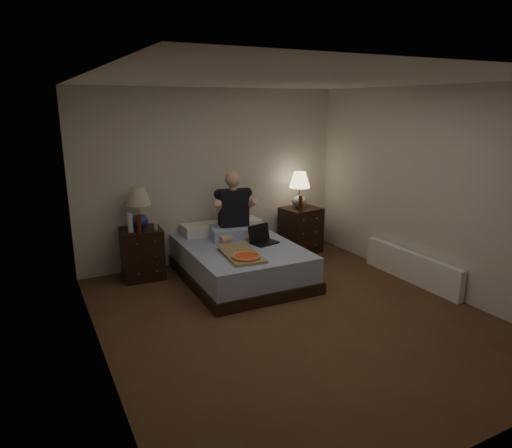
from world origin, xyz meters
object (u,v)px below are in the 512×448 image
nightstand_left (142,253)px  beer_bottle_left (139,223)px  radiator (411,267)px  nightstand_right (301,230)px  bed (240,262)px  lamp_left (139,208)px  laptop (265,235)px  lamp_right (299,190)px  water_bottle (130,223)px  beer_bottle_right (300,203)px  person (234,205)px  soda_can (155,227)px  pizza_box (246,257)px

nightstand_left → beer_bottle_left: 0.48m
radiator → nightstand_right: bearing=109.4°
bed → lamp_left: (-1.15, 0.68, 0.73)m
nightstand_right → laptop: bearing=-152.9°
lamp_right → nightstand_left: bearing=-179.8°
water_bottle → beer_bottle_left: bearing=-24.3°
beer_bottle_right → laptop: (-0.91, -0.54, -0.24)m
bed → lamp_right: 1.66m
water_bottle → radiator: (3.26, -1.67, -0.61)m
person → laptop: 0.61m
bed → laptop: 0.49m
person → radiator: (1.87, -1.49, -0.73)m
bed → beer_bottle_left: 1.42m
bed → nightstand_right: (1.34, 0.61, 0.12)m
soda_can → beer_bottle_right: beer_bottle_right is taller
beer_bottle_left → bed: bearing=-22.3°
lamp_left → beer_bottle_left: bearing=-106.6°
nightstand_right → water_bottle: 2.68m
beer_bottle_right → laptop: size_ratio=0.68×
water_bottle → bed: bearing=-22.5°
beer_bottle_left → laptop: (1.53, -0.58, -0.21)m
lamp_right → pizza_box: lamp_right is taller
lamp_left → pizza_box: lamp_left is taller
soda_can → person: 1.11m
soda_can → lamp_left: bearing=127.9°
nightstand_left → water_bottle: water_bottle is taller
lamp_left → soda_can: size_ratio=5.60×
nightstand_left → laptop: size_ratio=2.00×
bed → nightstand_left: nightstand_left is taller
water_bottle → person: bearing=-7.3°
lamp_left → soda_can: 0.34m
person → laptop: (0.24, -0.44, -0.34)m
nightstand_right → beer_bottle_right: size_ratio=3.08×
nightstand_right → radiator: 1.85m
laptop → radiator: laptop is taller
water_bottle → soda_can: bearing=-10.6°
beer_bottle_right → lamp_left: bearing=174.8°
lamp_left → laptop: (1.47, -0.76, -0.37)m
nightstand_left → laptop: laptop is taller
lamp_right → beer_bottle_left: size_ratio=2.43×
pizza_box → lamp_right: bearing=44.7°
lamp_left → water_bottle: 0.26m
lamp_left → lamp_right: 2.48m
soda_can → beer_bottle_left: 0.22m
person → beer_bottle_left: bearing=-175.6°
pizza_box → radiator: (2.15, -0.55, -0.31)m
beer_bottle_right → person: person is taller
nightstand_left → radiator: 3.58m
beer_bottle_left → person: bearing=-6.0°
water_bottle → beer_bottle_right: (2.53, -0.08, 0.02)m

